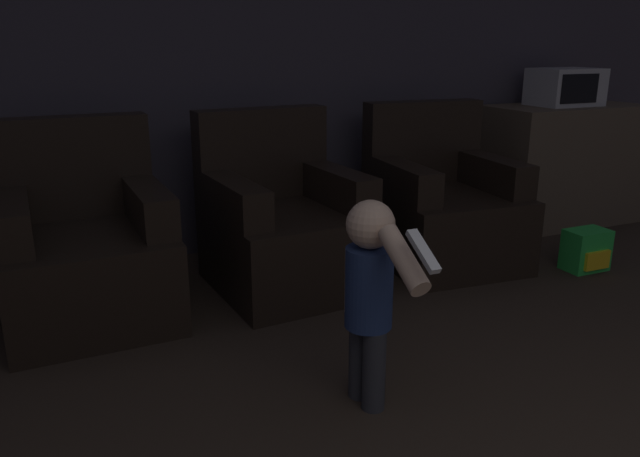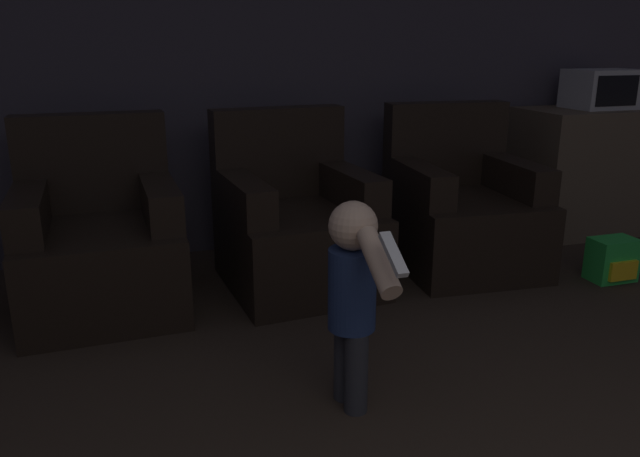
% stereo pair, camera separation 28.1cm
% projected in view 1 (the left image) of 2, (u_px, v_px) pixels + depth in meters
% --- Properties ---
extents(wall_back, '(8.40, 0.05, 2.60)m').
position_uv_depth(wall_back, '(216.00, 46.00, 3.80)').
color(wall_back, '#3D3842').
rests_on(wall_back, ground_plane).
extents(armchair_left, '(0.81, 0.88, 0.97)m').
position_uv_depth(armchair_left, '(86.00, 251.00, 3.08)').
color(armchair_left, black).
rests_on(armchair_left, ground_plane).
extents(armchair_middle, '(0.84, 0.91, 0.97)m').
position_uv_depth(armchair_middle, '(283.00, 227.00, 3.47)').
color(armchair_middle, black).
rests_on(armchair_middle, ground_plane).
extents(armchair_right, '(0.83, 0.90, 0.97)m').
position_uv_depth(armchair_right, '(442.00, 208.00, 3.88)').
color(armchair_right, black).
rests_on(armchair_right, ground_plane).
extents(person_toddler, '(0.18, 0.55, 0.80)m').
position_uv_depth(person_toddler, '(370.00, 288.00, 2.26)').
color(person_toddler, '#28282D').
rests_on(person_toddler, ground_plane).
extents(toy_backpack, '(0.26, 0.19, 0.25)m').
position_uv_depth(toy_backpack, '(586.00, 250.00, 3.75)').
color(toy_backpack, green).
rests_on(toy_backpack, ground_plane).
extents(kitchen_counter, '(1.17, 0.58, 0.88)m').
position_uv_depth(kitchen_counter, '(560.00, 164.00, 4.69)').
color(kitchen_counter, brown).
rests_on(kitchen_counter, ground_plane).
extents(microwave, '(0.47, 0.35, 0.26)m').
position_uv_depth(microwave, '(565.00, 87.00, 4.51)').
color(microwave, '#B7B7BC').
rests_on(microwave, kitchen_counter).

